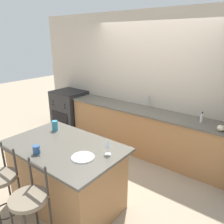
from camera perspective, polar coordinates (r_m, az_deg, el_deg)
name	(u,v)px	position (r m, az deg, el deg)	size (l,w,h in m)	color
ground_plane	(133,158)	(4.33, 5.39, -11.86)	(18.00, 18.00, 0.00)	tan
wall_back	(152,84)	(4.36, 10.48, 7.25)	(6.00, 0.07, 2.70)	beige
back_counter	(143,131)	(4.39, 8.01, -4.89)	(3.31, 0.62, 0.90)	#A87547
sink_faucet	(149,100)	(4.34, 9.57, 3.00)	(0.02, 0.13, 0.22)	#ADAFB5
kitchen_island	(66,175)	(3.13, -11.91, -15.73)	(1.55, 0.99, 0.90)	#A87547
oven_range	(70,110)	(5.57, -10.94, 0.54)	(0.76, 0.68, 0.97)	#28282B
bar_stool_near	(2,185)	(2.97, -26.78, -16.75)	(0.38, 0.38, 1.05)	#332D28
bar_stool_far	(31,207)	(2.56, -20.51, -22.32)	(0.38, 0.38, 1.05)	#332D28
dinner_plate	(83,157)	(2.59, -7.62, -11.57)	(0.27, 0.27, 0.02)	white
wine_glass	(108,143)	(2.56, -1.07, -8.09)	(0.08, 0.08, 0.21)	white
coffee_mug	(37,150)	(2.77, -19.11, -9.30)	(0.12, 0.08, 0.10)	#335689
tumbler_cup	(55,126)	(3.34, -14.71, -3.47)	(0.08, 0.08, 0.15)	teal
pumpkin_decoration	(221,128)	(3.61, 26.62, -3.77)	(0.12, 0.12, 0.11)	beige
soap_bottle	(202,118)	(3.83, 22.38, -1.42)	(0.05, 0.05, 0.18)	silver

